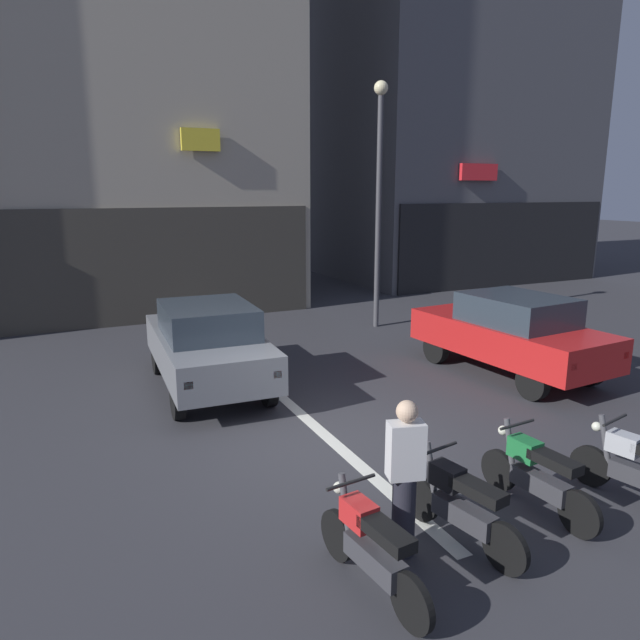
# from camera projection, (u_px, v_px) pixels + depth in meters

# --- Properties ---
(ground_plane) EXTENTS (120.00, 120.00, 0.00)m
(ground_plane) POSITION_uv_depth(u_px,v_px,m) (334.00, 443.00, 8.53)
(ground_plane) COLOR #333338
(lane_centre_line) EXTENTS (0.20, 18.00, 0.01)m
(lane_centre_line) POSITION_uv_depth(u_px,v_px,m) (223.00, 346.00, 13.83)
(lane_centre_line) COLOR silver
(lane_centre_line) RESTS_ON ground
(building_far_right) EXTENTS (10.12, 7.92, 17.89)m
(building_far_right) POSITION_uv_depth(u_px,v_px,m) (452.00, 61.00, 23.95)
(building_far_right) COLOR #56565B
(building_far_right) RESTS_ON ground
(car_grey_crossing_near) EXTENTS (1.95, 4.18, 1.64)m
(car_grey_crossing_near) POSITION_uv_depth(u_px,v_px,m) (208.00, 343.00, 10.68)
(car_grey_crossing_near) COLOR black
(car_grey_crossing_near) RESTS_ON ground
(car_red_parked_kerbside) EXTENTS (2.07, 4.22, 1.64)m
(car_red_parked_kerbside) POSITION_uv_depth(u_px,v_px,m) (511.00, 332.00, 11.56)
(car_red_parked_kerbside) COLOR black
(car_red_parked_kerbside) RESTS_ON ground
(street_lamp) EXTENTS (0.36, 0.36, 6.36)m
(street_lamp) POSITION_uv_depth(u_px,v_px,m) (379.00, 181.00, 14.99)
(street_lamp) COLOR #47474C
(street_lamp) RESTS_ON ground
(motorcycle_red_row_leftmost) EXTENTS (0.55, 1.67, 0.98)m
(motorcycle_red_row_leftmost) POSITION_uv_depth(u_px,v_px,m) (371.00, 546.00, 5.30)
(motorcycle_red_row_leftmost) COLOR black
(motorcycle_red_row_leftmost) RESTS_ON ground
(motorcycle_black_row_left_mid) EXTENTS (0.55, 1.65, 0.98)m
(motorcycle_black_row_left_mid) POSITION_uv_depth(u_px,v_px,m) (460.00, 504.00, 6.02)
(motorcycle_black_row_left_mid) COLOR black
(motorcycle_black_row_left_mid) RESTS_ON ground
(motorcycle_green_row_centre) EXTENTS (0.55, 1.67, 0.98)m
(motorcycle_green_row_centre) POSITION_uv_depth(u_px,v_px,m) (536.00, 474.00, 6.64)
(motorcycle_green_row_centre) COLOR black
(motorcycle_green_row_centre) RESTS_ON ground
(motorcycle_silver_row_right_mid) EXTENTS (0.57, 1.64, 0.98)m
(motorcycle_silver_row_right_mid) POSITION_uv_depth(u_px,v_px,m) (638.00, 468.00, 6.80)
(motorcycle_silver_row_right_mid) COLOR black
(motorcycle_silver_row_right_mid) RESTS_ON ground
(person_by_motorcycles) EXTENTS (0.41, 0.31, 1.67)m
(person_by_motorcycles) POSITION_uv_depth(u_px,v_px,m) (405.00, 477.00, 5.76)
(person_by_motorcycles) COLOR #23232D
(person_by_motorcycles) RESTS_ON ground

